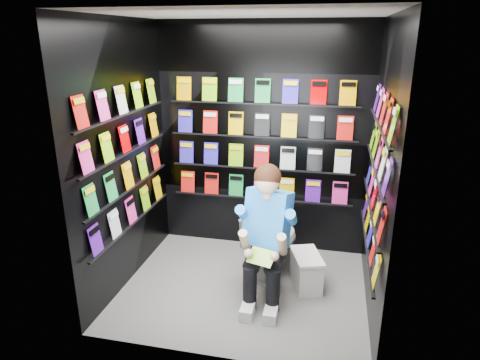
# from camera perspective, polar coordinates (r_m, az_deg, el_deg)

# --- Properties ---
(floor) EXTENTS (2.40, 2.40, 0.00)m
(floor) POSITION_cam_1_polar(r_m,az_deg,el_deg) (4.47, 0.48, -14.21)
(floor) COLOR slate
(floor) RESTS_ON ground
(ceiling) EXTENTS (2.40, 2.40, 0.00)m
(ceiling) POSITION_cam_1_polar(r_m,az_deg,el_deg) (3.75, 0.59, 21.34)
(ceiling) COLOR white
(ceiling) RESTS_ON floor
(wall_back) EXTENTS (2.40, 0.04, 2.60)m
(wall_back) POSITION_cam_1_polar(r_m,az_deg,el_deg) (4.86, 2.99, 5.28)
(wall_back) COLOR black
(wall_back) RESTS_ON floor
(wall_front) EXTENTS (2.40, 0.04, 2.60)m
(wall_front) POSITION_cam_1_polar(r_m,az_deg,el_deg) (3.00, -3.46, -3.42)
(wall_front) COLOR black
(wall_front) RESTS_ON floor
(wall_left) EXTENTS (0.04, 2.00, 2.60)m
(wall_left) POSITION_cam_1_polar(r_m,az_deg,el_deg) (4.32, -15.27, 2.90)
(wall_left) COLOR black
(wall_left) RESTS_ON floor
(wall_right) EXTENTS (0.04, 2.00, 2.60)m
(wall_right) POSITION_cam_1_polar(r_m,az_deg,el_deg) (3.86, 18.23, 0.76)
(wall_right) COLOR black
(wall_right) RESTS_ON floor
(comics_back) EXTENTS (2.10, 0.06, 1.37)m
(comics_back) POSITION_cam_1_polar(r_m,az_deg,el_deg) (4.83, 2.93, 5.26)
(comics_back) COLOR red
(comics_back) RESTS_ON wall_back
(comics_left) EXTENTS (0.06, 1.70, 1.37)m
(comics_left) POSITION_cam_1_polar(r_m,az_deg,el_deg) (4.30, -14.92, 2.94)
(comics_left) COLOR red
(comics_left) RESTS_ON wall_left
(comics_right) EXTENTS (0.06, 1.70, 1.37)m
(comics_right) POSITION_cam_1_polar(r_m,az_deg,el_deg) (3.86, 17.79, 0.86)
(comics_right) COLOR red
(comics_right) RESTS_ON wall_right
(toilet) EXTENTS (0.62, 0.84, 0.73)m
(toilet) POSITION_cam_1_polar(r_m,az_deg,el_deg) (4.56, 4.39, -8.20)
(toilet) COLOR silver
(toilet) RESTS_ON floor
(longbox) EXTENTS (0.36, 0.48, 0.32)m
(longbox) POSITION_cam_1_polar(r_m,az_deg,el_deg) (4.47, 8.81, -12.01)
(longbox) COLOR silver
(longbox) RESTS_ON floor
(longbox_lid) EXTENTS (0.39, 0.51, 0.03)m
(longbox_lid) POSITION_cam_1_polar(r_m,az_deg,el_deg) (4.38, 8.92, -10.02)
(longbox_lid) COLOR silver
(longbox_lid) RESTS_ON longbox
(reader) EXTENTS (0.76, 0.93, 1.49)m
(reader) POSITION_cam_1_polar(r_m,az_deg,el_deg) (4.04, 3.75, -5.22)
(reader) COLOR blue
(reader) RESTS_ON toilet
(held_comic) EXTENTS (0.27, 0.20, 0.10)m
(held_comic) POSITION_cam_1_polar(r_m,az_deg,el_deg) (3.82, 2.86, -10.21)
(held_comic) COLOR green
(held_comic) RESTS_ON reader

